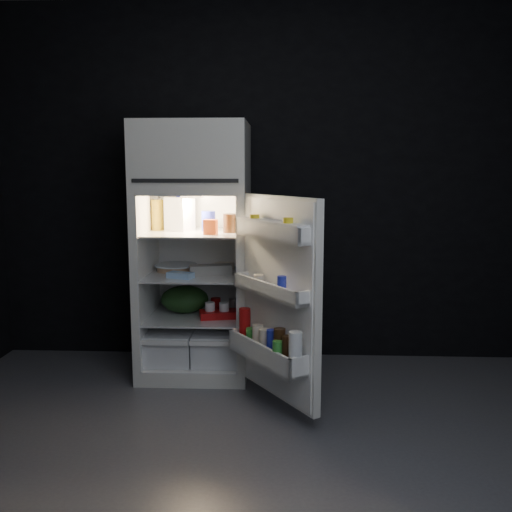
{
  "coord_description": "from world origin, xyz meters",
  "views": [
    {
      "loc": [
        0.19,
        -2.68,
        1.47
      ],
      "look_at": [
        0.02,
        1.0,
        0.9
      ],
      "focal_mm": 40.0,
      "sensor_mm": 36.0,
      "label": 1
    }
  ],
  "objects_px": {
    "yogurt_tray": "(219,314)",
    "fridge_door": "(276,302)",
    "milk_jug": "(180,214)",
    "refrigerator": "(195,241)",
    "egg_carton": "(211,270)"
  },
  "relations": [
    {
      "from": "yogurt_tray",
      "to": "fridge_door",
      "type": "bearing_deg",
      "value": -66.8
    },
    {
      "from": "milk_jug",
      "to": "yogurt_tray",
      "type": "height_order",
      "value": "milk_jug"
    },
    {
      "from": "refrigerator",
      "to": "yogurt_tray",
      "type": "bearing_deg",
      "value": -33.53
    },
    {
      "from": "fridge_door",
      "to": "refrigerator",
      "type": "bearing_deg",
      "value": 130.33
    },
    {
      "from": "egg_carton",
      "to": "refrigerator",
      "type": "bearing_deg",
      "value": 133.98
    },
    {
      "from": "refrigerator",
      "to": "egg_carton",
      "type": "height_order",
      "value": "refrigerator"
    },
    {
      "from": "fridge_door",
      "to": "yogurt_tray",
      "type": "xyz_separation_m",
      "value": [
        -0.41,
        0.58,
        -0.23
      ]
    },
    {
      "from": "egg_carton",
      "to": "fridge_door",
      "type": "bearing_deg",
      "value": -64.77
    },
    {
      "from": "fridge_door",
      "to": "egg_carton",
      "type": "distance_m",
      "value": 0.78
    },
    {
      "from": "egg_carton",
      "to": "yogurt_tray",
      "type": "relative_size",
      "value": 1.12
    },
    {
      "from": "milk_jug",
      "to": "egg_carton",
      "type": "height_order",
      "value": "milk_jug"
    },
    {
      "from": "refrigerator",
      "to": "milk_jug",
      "type": "bearing_deg",
      "value": 166.68
    },
    {
      "from": "egg_carton",
      "to": "yogurt_tray",
      "type": "xyz_separation_m",
      "value": [
        0.06,
        -0.04,
        -0.31
      ]
    },
    {
      "from": "fridge_door",
      "to": "yogurt_tray",
      "type": "distance_m",
      "value": 0.75
    },
    {
      "from": "refrigerator",
      "to": "fridge_door",
      "type": "relative_size",
      "value": 1.46
    }
  ]
}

